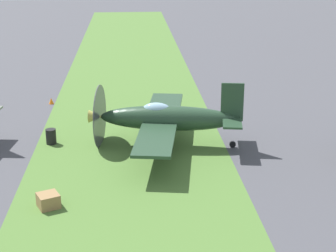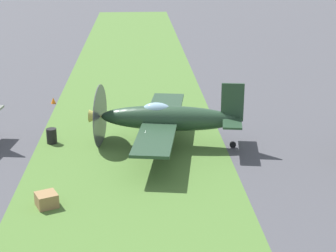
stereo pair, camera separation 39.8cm
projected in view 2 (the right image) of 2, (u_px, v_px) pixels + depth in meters
grass_verge at (131, 137)px, 33.03m from camera, size 120.00×11.00×0.01m
airplane_wingman at (166, 118)px, 31.20m from camera, size 11.32×9.00×4.01m
fuel_drum at (52, 136)px, 31.97m from camera, size 0.60×0.60×0.90m
supply_crate at (47, 200)px, 24.43m from camera, size 1.19×1.19×0.64m
runway_marker_cone at (53, 101)px, 39.79m from camera, size 0.36×0.36×0.44m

